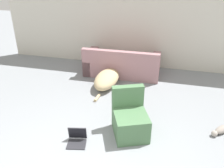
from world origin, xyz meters
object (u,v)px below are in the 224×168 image
(cat, at_px, (221,130))
(laptop_open, at_px, (77,138))
(side_chair, at_px, (130,120))
(couch, at_px, (122,65))
(dog, at_px, (107,78))

(cat, relative_size, laptop_open, 1.14)
(laptop_open, height_order, side_chair, side_chair)
(couch, height_order, laptop_open, couch)
(dog, xyz_separation_m, cat, (2.39, -1.29, -0.11))
(couch, relative_size, side_chair, 2.36)
(couch, distance_m, laptop_open, 2.78)
(couch, relative_size, dog, 1.27)
(dog, height_order, laptop_open, dog)
(side_chair, bearing_deg, cat, -9.12)
(cat, distance_m, laptop_open, 2.50)
(laptop_open, relative_size, side_chair, 0.44)
(couch, height_order, cat, couch)
(laptop_open, bearing_deg, cat, 7.60)
(couch, distance_m, side_chair, 2.40)
(cat, height_order, side_chair, side_chair)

